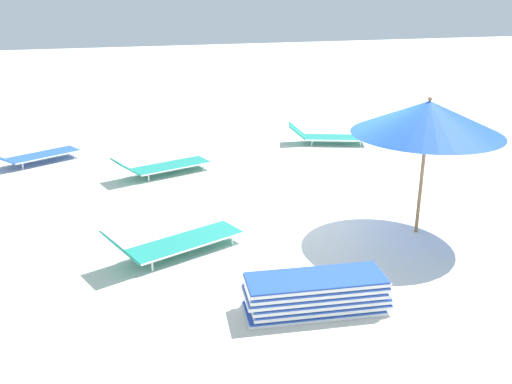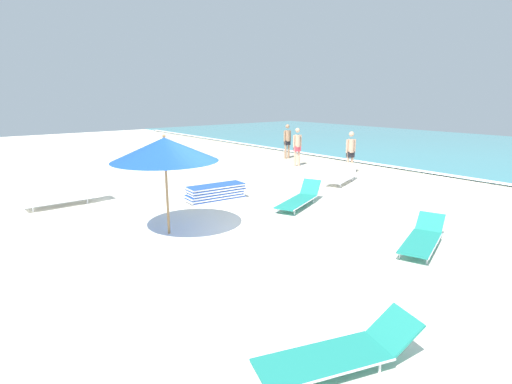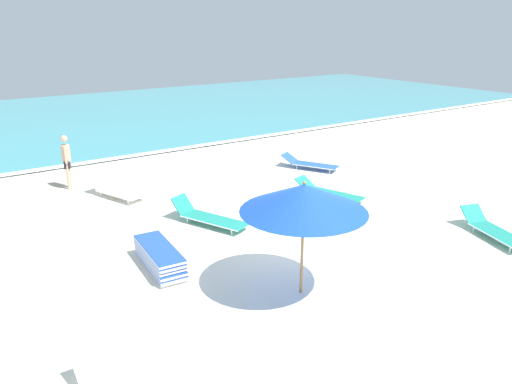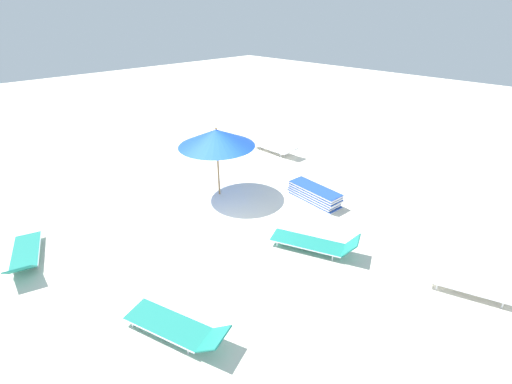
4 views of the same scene
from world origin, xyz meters
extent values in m
cube|color=silver|center=(0.00, 0.00, -0.08)|extent=(60.00, 60.00, 0.16)
cube|color=#B8AE96|center=(0.00, 9.30, 0.00)|extent=(57.00, 2.20, 0.00)
cube|color=#B8AE96|center=(-6.86, 5.82, 0.00)|extent=(1.86, 1.43, 0.00)
cube|color=white|center=(0.00, 10.66, 0.06)|extent=(56.00, 0.44, 0.01)
cylinder|color=#9E7547|center=(-1.16, -1.33, 1.01)|extent=(0.06, 0.06, 2.01)
cone|color=blue|center=(-1.16, -1.33, 2.01)|extent=(2.45, 2.45, 0.54)
cylinder|color=#13359C|center=(-1.16, -1.33, 1.75)|extent=(2.38, 2.38, 0.01)
sphere|color=#9E7547|center=(-1.16, -1.33, 2.31)|extent=(0.07, 0.07, 0.07)
cube|color=blue|center=(-3.06, 1.27, 0.06)|extent=(0.75, 1.84, 0.03)
cube|color=silver|center=(-3.06, 1.27, 0.03)|extent=(0.77, 1.88, 0.04)
cube|color=blue|center=(-3.07, 1.20, 0.14)|extent=(0.75, 1.84, 0.03)
cube|color=silver|center=(-3.07, 1.20, 0.11)|extent=(0.77, 1.88, 0.04)
cube|color=blue|center=(-3.07, 1.21, 0.23)|extent=(0.75, 1.84, 0.03)
cube|color=silver|center=(-3.07, 1.21, 0.20)|extent=(0.77, 1.88, 0.04)
cube|color=blue|center=(-3.06, 1.27, 0.31)|extent=(0.75, 1.84, 0.03)
cube|color=silver|center=(-3.06, 1.27, 0.28)|extent=(0.77, 1.88, 0.04)
cube|color=blue|center=(-3.06, 1.24, 0.40)|extent=(0.75, 1.84, 0.03)
cube|color=silver|center=(-3.06, 1.24, 0.37)|extent=(0.77, 1.88, 0.04)
cube|color=blue|center=(-3.06, 1.25, 0.48)|extent=(0.75, 1.84, 0.03)
cube|color=silver|center=(-3.06, 1.25, 0.45)|extent=(0.77, 1.88, 0.04)
cube|color=white|center=(-2.19, 6.14, 0.17)|extent=(1.11, 1.72, 0.03)
cylinder|color=silver|center=(-2.48, 6.04, 0.17)|extent=(0.57, 1.53, 0.03)
cylinder|color=silver|center=(-1.91, 6.24, 0.17)|extent=(0.57, 1.53, 0.03)
cube|color=white|center=(-2.52, 7.06, 0.39)|extent=(0.66, 0.53, 0.45)
cylinder|color=silver|center=(-2.22, 5.46, 0.08)|extent=(0.03, 0.03, 0.16)
cylinder|color=silver|center=(-1.74, 5.64, 0.08)|extent=(0.03, 0.03, 0.16)
cylinder|color=silver|center=(-2.65, 6.65, 0.08)|extent=(0.03, 0.03, 0.16)
cylinder|color=silver|center=(-2.17, 6.82, 0.08)|extent=(0.03, 0.03, 0.16)
cube|color=#1E8475|center=(3.16, 2.34, 0.17)|extent=(1.13, 1.83, 0.03)
cylinder|color=silver|center=(2.87, 2.24, 0.17)|extent=(0.59, 1.64, 0.03)
cylinder|color=silver|center=(3.44, 2.44, 0.17)|extent=(0.59, 1.64, 0.03)
cube|color=#1E8475|center=(2.80, 3.37, 0.34)|extent=(0.69, 0.62, 0.35)
cylinder|color=silver|center=(3.13, 1.62, 0.08)|extent=(0.03, 0.03, 0.16)
cylinder|color=silver|center=(3.62, 1.79, 0.08)|extent=(0.03, 0.03, 0.16)
cylinder|color=silver|center=(2.70, 2.90, 0.08)|extent=(0.03, 0.03, 0.16)
cylinder|color=silver|center=(3.18, 3.06, 0.08)|extent=(0.03, 0.03, 0.16)
cube|color=#1E8475|center=(4.47, -2.17, 0.17)|extent=(1.07, 1.73, 0.03)
cylinder|color=silver|center=(4.18, -2.08, 0.17)|extent=(0.53, 1.55, 0.03)
cylinder|color=silver|center=(4.75, -2.26, 0.17)|extent=(0.53, 1.55, 0.03)
cube|color=#1E8475|center=(4.79, -1.20, 0.35)|extent=(0.69, 0.60, 0.37)
cylinder|color=silver|center=(4.03, -2.69, 0.08)|extent=(0.03, 0.03, 0.16)
cylinder|color=silver|center=(4.42, -1.49, 0.08)|extent=(0.03, 0.03, 0.16)
cylinder|color=silver|center=(4.91, -1.65, 0.08)|extent=(0.03, 0.03, 0.16)
cube|color=white|center=(-5.37, -2.79, 0.17)|extent=(0.62, 1.90, 0.03)
cylinder|color=silver|center=(-5.67, -2.79, 0.17)|extent=(0.05, 1.89, 0.03)
cylinder|color=silver|center=(-5.07, -2.79, 0.17)|extent=(0.05, 1.89, 0.03)
cube|color=white|center=(-5.39, -1.62, 0.34)|extent=(0.58, 0.47, 0.35)
cylinder|color=silver|center=(-5.62, -3.53, 0.08)|extent=(0.03, 0.03, 0.16)
cylinder|color=silver|center=(-5.11, -3.53, 0.08)|extent=(0.03, 0.03, 0.16)
cylinder|color=silver|center=(-5.64, -2.06, 0.08)|extent=(0.03, 0.03, 0.16)
cylinder|color=silver|center=(-5.13, -2.05, 0.08)|extent=(0.03, 0.03, 0.16)
cube|color=#1E8475|center=(-0.88, 2.63, 0.17)|extent=(1.28, 1.97, 0.03)
cylinder|color=silver|center=(-1.16, 2.51, 0.17)|extent=(0.76, 1.75, 0.03)
cylinder|color=silver|center=(-0.61, 2.74, 0.17)|extent=(0.76, 1.75, 0.03)
cube|color=#1E8475|center=(-1.31, 3.65, 0.39)|extent=(0.67, 0.56, 0.45)
cylinder|color=silver|center=(-0.83, 1.85, 0.08)|extent=(0.03, 0.03, 0.16)
cylinder|color=silver|center=(-0.36, 2.05, 0.08)|extent=(0.03, 0.03, 0.16)
cylinder|color=silver|center=(-1.40, 3.21, 0.08)|extent=(0.03, 0.03, 0.16)
cylinder|color=silver|center=(-0.93, 3.41, 0.08)|extent=(0.03, 0.03, 0.16)
cylinder|color=#A37A5B|center=(-7.92, 8.92, 0.45)|extent=(0.11, 0.11, 0.90)
cylinder|color=#A37A5B|center=(-7.94, 8.72, 0.45)|extent=(0.11, 0.11, 0.90)
cube|color=black|center=(-7.93, 8.82, 0.82)|extent=(0.21, 0.32, 0.24)
cylinder|color=#A37A5B|center=(-7.93, 8.82, 1.18)|extent=(0.27, 0.27, 0.55)
cylinder|color=#A37A5B|center=(-7.91, 9.00, 1.17)|extent=(0.08, 0.08, 0.55)
cylinder|color=#A37A5B|center=(-7.95, 8.63, 1.17)|extent=(0.08, 0.08, 0.55)
sphere|color=#A37A5B|center=(-7.93, 8.82, 1.66)|extent=(0.21, 0.21, 0.21)
cylinder|color=tan|center=(-3.26, 7.91, 0.45)|extent=(0.11, 0.11, 0.90)
cylinder|color=tan|center=(-3.19, 8.10, 0.45)|extent=(0.11, 0.11, 0.90)
cube|color=black|center=(-3.22, 8.01, 0.82)|extent=(0.27, 0.34, 0.24)
cylinder|color=tan|center=(-3.22, 8.01, 1.18)|extent=(0.27, 0.27, 0.55)
cylinder|color=tan|center=(-3.29, 7.83, 1.17)|extent=(0.08, 0.08, 0.55)
cylinder|color=tan|center=(-3.16, 8.18, 1.17)|extent=(0.08, 0.08, 0.55)
sphere|color=tan|center=(-3.22, 8.01, 1.66)|extent=(0.21, 0.21, 0.21)
cylinder|color=tan|center=(-5.91, 7.67, 0.45)|extent=(0.11, 0.11, 0.90)
cylinder|color=tan|center=(-5.94, 7.47, 0.45)|extent=(0.11, 0.11, 0.90)
cube|color=#D13D4C|center=(-5.93, 7.57, 0.82)|extent=(0.23, 0.33, 0.24)
cylinder|color=tan|center=(-5.93, 7.57, 1.18)|extent=(0.27, 0.27, 0.55)
cylinder|color=tan|center=(-5.89, 7.75, 1.17)|extent=(0.08, 0.08, 0.55)
cylinder|color=tan|center=(-5.96, 7.39, 1.17)|extent=(0.08, 0.08, 0.55)
sphere|color=tan|center=(-5.93, 7.57, 1.66)|extent=(0.21, 0.21, 0.21)
camera|label=1|loc=(-9.13, 3.69, 4.08)|focal=40.00mm
camera|label=2|loc=(7.19, -5.35, 3.21)|focal=28.00mm
camera|label=3|loc=(-6.87, -8.12, 5.15)|focal=35.00mm
camera|label=4|loc=(5.21, 6.88, 5.57)|focal=24.00mm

